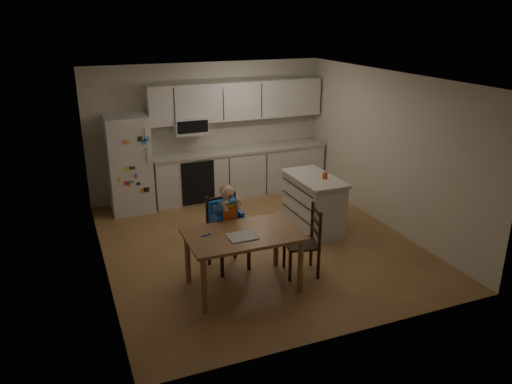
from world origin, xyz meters
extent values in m
cube|color=olive|center=(0.00, 0.00, -0.01)|extent=(4.50, 5.00, 0.01)
cube|color=beige|center=(0.00, 2.50, 1.25)|extent=(4.50, 0.02, 2.50)
cube|color=beige|center=(-2.25, 0.00, 1.25)|extent=(0.02, 5.00, 2.50)
cube|color=beige|center=(2.25, 0.00, 1.25)|extent=(0.02, 5.00, 2.50)
cube|color=white|center=(0.00, 0.00, 2.50)|extent=(4.50, 5.00, 0.01)
cube|color=silver|center=(-1.55, 2.15, 0.85)|extent=(0.72, 0.70, 1.70)
cube|color=silver|center=(0.53, 2.20, 0.43)|extent=(3.34, 0.60, 0.86)
cube|color=beige|center=(0.53, 2.19, 0.89)|extent=(3.37, 0.62, 0.05)
cube|color=black|center=(-0.39, 1.89, 0.43)|extent=(0.60, 0.02, 0.80)
cube|color=silver|center=(0.53, 2.33, 1.80)|extent=(3.34, 0.34, 0.70)
cube|color=silver|center=(-0.39, 2.30, 1.42)|extent=(0.60, 0.38, 0.33)
cube|color=silver|center=(1.05, 0.19, 0.42)|extent=(0.57, 1.14, 0.84)
cube|color=beige|center=(1.05, 0.19, 0.86)|extent=(0.63, 1.20, 0.05)
cylinder|color=#B7390E|center=(1.16, 0.06, 0.94)|extent=(0.08, 0.08, 0.10)
cube|color=brown|center=(-0.66, -1.12, 0.74)|extent=(1.41, 0.91, 0.04)
cylinder|color=brown|center=(-1.28, -1.49, 0.36)|extent=(0.07, 0.07, 0.72)
cylinder|color=brown|center=(-1.28, -0.75, 0.36)|extent=(0.07, 0.07, 0.72)
cylinder|color=brown|center=(-0.03, -1.49, 0.36)|extent=(0.07, 0.07, 0.72)
cylinder|color=brown|center=(-0.03, -0.75, 0.36)|extent=(0.07, 0.07, 0.72)
cube|color=silver|center=(-0.71, -1.22, 0.76)|extent=(0.34, 0.29, 0.01)
cylinder|color=blue|center=(-1.11, -1.02, 0.76)|extent=(0.12, 0.06, 0.02)
cube|color=black|center=(-0.66, -0.55, 0.47)|extent=(0.51, 0.51, 0.03)
cube|color=black|center=(-0.83, -0.78, 0.23)|extent=(0.04, 0.04, 0.45)
cube|color=black|center=(-0.89, -0.38, 0.23)|extent=(0.04, 0.04, 0.45)
cube|color=black|center=(-0.43, -0.72, 0.23)|extent=(0.04, 0.04, 0.45)
cube|color=black|center=(-0.49, -0.32, 0.23)|extent=(0.04, 0.04, 0.45)
cube|color=black|center=(-0.69, -0.35, 0.75)|extent=(0.45, 0.10, 0.54)
cube|color=blue|center=(-0.66, -0.55, 0.54)|extent=(0.46, 0.42, 0.11)
cube|color=blue|center=(-0.68, -0.40, 0.77)|extent=(0.41, 0.12, 0.36)
cube|color=#6396DB|center=(-0.65, -0.57, 0.60)|extent=(0.35, 0.32, 0.02)
cube|color=#1D54A6|center=(-0.66, -0.54, 0.84)|extent=(0.26, 0.18, 0.28)
cube|color=#DD4614|center=(-0.65, -0.61, 0.83)|extent=(0.20, 0.04, 0.21)
sphere|color=beige|center=(-0.66, -0.55, 1.11)|extent=(0.21, 0.21, 0.18)
ellipsoid|color=olive|center=(-0.66, -0.55, 1.12)|extent=(0.21, 0.19, 0.15)
cube|color=black|center=(0.19, -1.07, 0.43)|extent=(0.51, 0.51, 0.03)
cube|color=black|center=(0.05, -0.84, 0.21)|extent=(0.04, 0.04, 0.42)
cube|color=black|center=(0.42, -0.93, 0.21)|extent=(0.04, 0.04, 0.42)
cube|color=black|center=(-0.04, -1.21, 0.21)|extent=(0.04, 0.04, 0.42)
cube|color=black|center=(0.33, -1.30, 0.21)|extent=(0.04, 0.04, 0.42)
cube|color=black|center=(0.38, -1.12, 0.70)|extent=(0.13, 0.42, 0.50)
camera|label=1|loc=(-2.62, -6.42, 3.33)|focal=35.00mm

